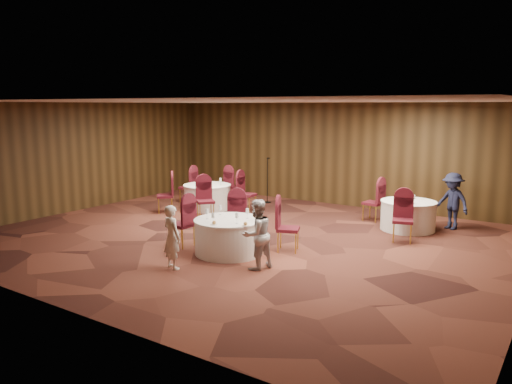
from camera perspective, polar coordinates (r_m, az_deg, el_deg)
The scene contains 15 objects.
ground at distance 11.92m, azimuth -1.34°, elevation -5.26°, with size 12.00×12.00×0.00m, color black.
room_shell at distance 11.57m, azimuth -1.38°, elevation 4.18°, with size 12.00×12.00×12.00m.
table_main at distance 10.64m, azimuth -3.11°, elevation -5.05°, with size 1.48×1.48×0.74m.
table_left at distance 15.24m, azimuth -5.59°, elevation -0.52°, with size 1.44×1.44×0.74m.
table_right at distance 13.18m, azimuth 16.98°, elevation -2.55°, with size 1.37×1.37×0.74m.
chairs_main at distance 11.27m, azimuth -2.33°, elevation -3.54°, with size 2.77×1.97×1.00m.
chairs_left at distance 15.20m, azimuth -5.49°, elevation -0.07°, with size 2.91×3.12×1.00m.
chairs_right at distance 12.96m, azimuth 14.71°, elevation -2.08°, with size 1.95×2.26×1.00m.
tabletop_main at distance 10.36m, azimuth -2.82°, elevation -2.79°, with size 1.18×1.09×0.22m.
tabletop_left at distance 15.18m, azimuth -5.59°, elevation 1.14°, with size 0.79×0.79×0.22m.
tabletop_right at distance 12.77m, azimuth 17.60°, elevation -0.58°, with size 0.08×0.08×0.22m.
mic_stand at distance 16.13m, azimuth 1.31°, elevation 0.25°, with size 0.24×0.24×1.47m.
woman_a at distance 9.72m, azimuth -9.58°, elevation -5.09°, with size 0.46×0.30×1.25m, color white.
woman_b at distance 9.56m, azimuth 0.10°, elevation -4.87°, with size 0.66×0.52×1.36m, color silver.
man_c at distance 13.55m, azimuth 21.52°, elevation -0.98°, with size 0.93×0.54×1.44m, color black.
Camera 1 is at (6.62, -9.42, 3.11)m, focal length 35.00 mm.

